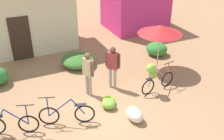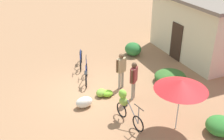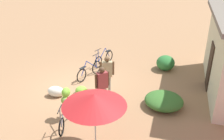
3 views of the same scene
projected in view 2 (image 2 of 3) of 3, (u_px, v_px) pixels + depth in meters
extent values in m
plane|color=#9D704E|center=(90.00, 92.00, 11.81)|extent=(60.00, 60.00, 0.00)
cube|color=beige|center=(197.00, 29.00, 14.68)|extent=(5.39, 2.59, 3.13)
cube|color=#332319|center=(176.00, 42.00, 14.48)|extent=(0.90, 0.06, 2.00)
cylinder|color=brown|center=(206.00, 15.00, 17.11)|extent=(0.39, 0.39, 3.09)
ellipsoid|color=#2C7133|center=(133.00, 49.00, 15.21)|extent=(0.99, 0.91, 0.73)
ellipsoid|color=#366729|center=(170.00, 76.00, 12.55)|extent=(1.41, 1.48, 0.51)
ellipsoid|color=#307C30|center=(220.00, 126.00, 9.30)|extent=(0.97, 1.02, 0.59)
cylinder|color=beige|center=(178.00, 106.00, 9.21)|extent=(0.04, 0.04, 1.90)
cone|color=red|center=(181.00, 85.00, 8.82)|extent=(1.80, 1.80, 0.35)
torus|color=black|center=(81.00, 65.00, 13.51)|extent=(0.60, 0.25, 0.62)
torus|color=black|center=(81.00, 57.00, 14.36)|extent=(0.60, 0.25, 0.62)
cylinder|color=navy|center=(81.00, 53.00, 14.08)|extent=(0.36, 0.16, 0.59)
cylinder|color=navy|center=(80.00, 57.00, 13.65)|extent=(0.62, 0.25, 0.60)
cylinder|color=black|center=(80.00, 53.00, 13.20)|extent=(0.48, 0.19, 0.03)
cylinder|color=navy|center=(80.00, 59.00, 13.36)|extent=(0.04, 0.04, 0.67)
cube|color=black|center=(81.00, 52.00, 14.12)|extent=(0.39, 0.25, 0.02)
torus|color=black|center=(87.00, 70.00, 13.02)|extent=(0.62, 0.26, 0.64)
torus|color=black|center=(86.00, 81.00, 12.06)|extent=(0.62, 0.26, 0.64)
cylinder|color=navy|center=(86.00, 73.00, 12.10)|extent=(0.40, 0.17, 0.60)
cylinder|color=navy|center=(86.00, 68.00, 12.58)|extent=(0.70, 0.28, 0.60)
cylinder|color=black|center=(86.00, 57.00, 12.72)|extent=(0.48, 0.20, 0.03)
cylinder|color=navy|center=(86.00, 63.00, 12.87)|extent=(0.04, 0.04, 0.67)
cube|color=black|center=(86.00, 73.00, 11.99)|extent=(0.39, 0.25, 0.02)
torus|color=black|center=(138.00, 124.00, 9.39)|extent=(0.60, 0.16, 0.60)
torus|color=black|center=(122.00, 110.00, 10.11)|extent=(0.60, 0.16, 0.60)
cylinder|color=slate|center=(124.00, 105.00, 9.84)|extent=(0.38, 0.11, 0.65)
cylinder|color=slate|center=(133.00, 112.00, 9.48)|extent=(0.66, 0.16, 0.66)
cylinder|color=black|center=(139.00, 107.00, 9.07)|extent=(0.50, 0.12, 0.03)
cylinder|color=slate|center=(138.00, 116.00, 9.23)|extent=(0.04, 0.04, 0.69)
cube|color=black|center=(123.00, 104.00, 9.89)|extent=(0.38, 0.21, 0.02)
ellipsoid|color=#83A640|center=(124.00, 101.00, 9.74)|extent=(0.44, 0.41, 0.32)
ellipsoid|color=#7CBE37|center=(123.00, 94.00, 9.71)|extent=(0.36, 0.29, 0.33)
ellipsoid|color=#79C42A|center=(107.00, 93.00, 11.46)|extent=(0.42, 0.49, 0.27)
ellipsoid|color=#74A735|center=(101.00, 93.00, 11.46)|extent=(0.63, 0.64, 0.32)
ellipsoid|color=silver|center=(84.00, 102.00, 10.72)|extent=(0.50, 0.74, 0.44)
cylinder|color=gray|center=(119.00, 80.00, 11.91)|extent=(0.11, 0.11, 0.81)
cylinder|color=gray|center=(122.00, 79.00, 12.02)|extent=(0.11, 0.11, 0.81)
cube|color=tan|center=(121.00, 65.00, 11.63)|extent=(0.31, 0.44, 0.64)
cylinder|color=brown|center=(117.00, 66.00, 11.47)|extent=(0.08, 0.08, 0.58)
cylinder|color=brown|center=(125.00, 63.00, 11.76)|extent=(0.08, 0.08, 0.58)
sphere|color=brown|center=(121.00, 56.00, 11.43)|extent=(0.22, 0.22, 0.22)
cylinder|color=gray|center=(134.00, 89.00, 11.26)|extent=(0.11, 0.11, 0.81)
cylinder|color=gray|center=(132.00, 91.00, 11.11)|extent=(0.11, 0.11, 0.81)
cube|color=maroon|center=(134.00, 75.00, 10.85)|extent=(0.42, 0.43, 0.64)
cylinder|color=#4C3321|center=(136.00, 71.00, 11.04)|extent=(0.08, 0.08, 0.58)
cylinder|color=#4C3321|center=(132.00, 77.00, 10.63)|extent=(0.08, 0.08, 0.58)
sphere|color=#4C3321|center=(134.00, 65.00, 10.65)|extent=(0.22, 0.22, 0.22)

